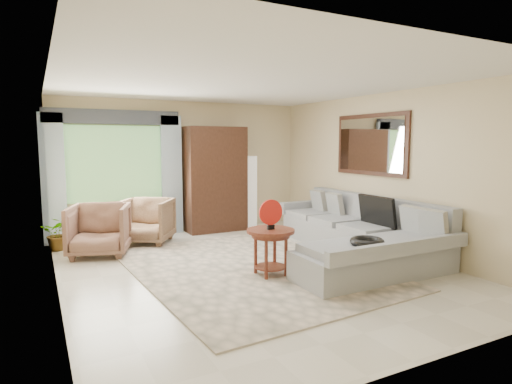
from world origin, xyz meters
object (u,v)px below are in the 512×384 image
coffee_table (271,252)px  armchair_right (146,221)px  potted_plant (59,233)px  armoire (215,179)px  tv_screen (377,211)px  floor_lamp (249,192)px  sectional_sofa (358,239)px  armchair_left (99,230)px

coffee_table → armchair_right: armchair_right is taller
potted_plant → armchair_right: bearing=-6.4°
armchair_right → armoire: armoire is taller
tv_screen → coffee_table: 2.02m
floor_lamp → potted_plant: bearing=-174.7°
coffee_table → tv_screen: bearing=3.6°
sectional_sofa → potted_plant: bearing=147.9°
tv_screen → armoire: bearing=116.4°
sectional_sofa → armchair_left: size_ratio=3.83×
armchair_right → floor_lamp: 2.39m
armchair_right → coffee_table: bearing=-36.1°
sectional_sofa → armchair_left: bearing=151.7°
sectional_sofa → floor_lamp: (-0.43, 2.96, 0.47)m
armchair_left → floor_lamp: bearing=36.4°
potted_plant → armoire: size_ratio=0.27×
tv_screen → armchair_left: 4.39m
tv_screen → floor_lamp: bearing=102.8°
sectional_sofa → coffee_table: bearing=-172.0°
sectional_sofa → armoire: 3.24m
armchair_right → armoire: size_ratio=0.42×
armchair_right → potted_plant: bearing=-153.4°
armchair_left → potted_plant: 0.88m
sectional_sofa → armchair_right: (-2.74, 2.45, 0.12)m
coffee_table → floor_lamp: bearing=68.2°
armchair_left → potted_plant: size_ratio=1.60×
potted_plant → floor_lamp: (3.72, 0.35, 0.47)m
potted_plant → armoire: armoire is taller
tv_screen → armchair_left: bearing=152.0°
floor_lamp → sectional_sofa: bearing=-81.7°
armchair_left → armchair_right: size_ratio=1.03×
tv_screen → floor_lamp: 3.15m
armchair_left → coffee_table: bearing=-30.6°
coffee_table → armoire: size_ratio=0.30×
tv_screen → armchair_right: size_ratio=0.85×
coffee_table → armchair_left: armchair_left is taller
tv_screen → armchair_right: (-3.01, 2.57, -0.32)m
armchair_left → armchair_right: bearing=49.6°
armchair_left → floor_lamp: floor_lamp is taller
armoire → sectional_sofa: bearing=-66.9°
tv_screen → coffee_table: bearing=-176.4°
sectional_sofa → armchair_left: (-3.60, 1.94, 0.13)m
sectional_sofa → coffee_table: size_ratio=5.42×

